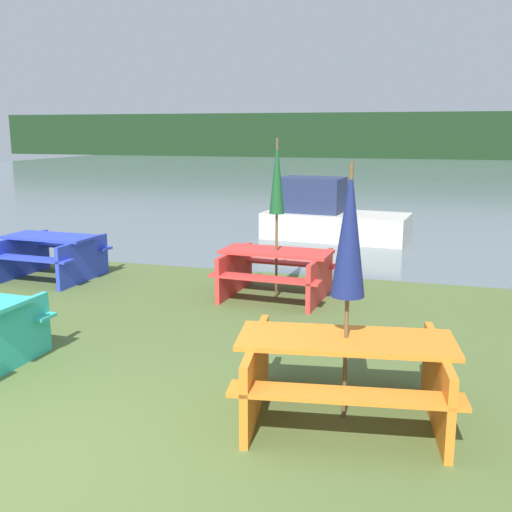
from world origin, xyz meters
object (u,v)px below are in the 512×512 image
(picnic_table_red, at_px, (276,269))
(umbrella_darkgreen, at_px, (277,178))
(picnic_table_blue, at_px, (51,253))
(picnic_table_orange, at_px, (345,368))
(umbrella_navy, at_px, (349,232))
(boat, at_px, (329,217))

(picnic_table_red, distance_m, umbrella_darkgreen, 1.36)
(picnic_table_blue, relative_size, umbrella_darkgreen, 0.67)
(picnic_table_orange, relative_size, picnic_table_blue, 1.28)
(picnic_table_blue, bearing_deg, umbrella_navy, -33.57)
(boat, bearing_deg, umbrella_navy, -73.77)
(umbrella_navy, distance_m, umbrella_darkgreen, 3.93)
(picnic_table_blue, distance_m, umbrella_darkgreen, 4.18)
(picnic_table_blue, distance_m, boat, 6.45)
(picnic_table_red, xyz_separation_m, boat, (-0.08, 5.19, 0.07))
(picnic_table_orange, distance_m, umbrella_navy, 1.20)
(picnic_table_red, height_order, umbrella_darkgreen, umbrella_darkgreen)
(picnic_table_red, bearing_deg, picnic_table_blue, 179.33)
(umbrella_navy, height_order, umbrella_darkgreen, umbrella_darkgreen)
(picnic_table_orange, xyz_separation_m, boat, (-1.62, 8.80, 0.05))
(umbrella_darkgreen, distance_m, boat, 5.35)
(picnic_table_orange, bearing_deg, picnic_table_red, 113.21)
(picnic_table_red, bearing_deg, picnic_table_orange, -66.79)
(picnic_table_red, xyz_separation_m, umbrella_navy, (1.55, -3.61, 1.22))
(picnic_table_orange, bearing_deg, umbrella_darkgreen, 113.21)
(umbrella_navy, bearing_deg, umbrella_darkgreen, 113.21)
(umbrella_navy, bearing_deg, picnic_table_blue, 146.43)
(picnic_table_orange, height_order, umbrella_darkgreen, umbrella_darkgreen)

